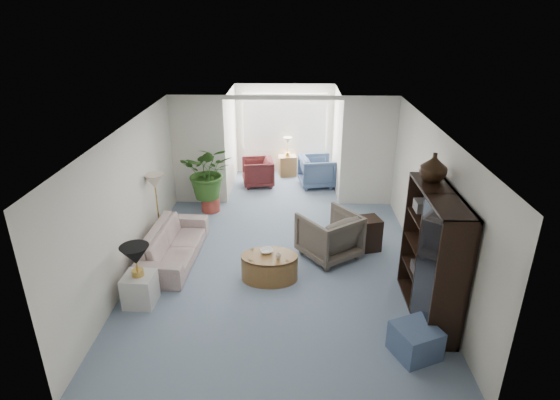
{
  "coord_description": "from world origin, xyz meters",
  "views": [
    {
      "loc": [
        0.2,
        -6.85,
        4.28
      ],
      "look_at": [
        0.0,
        0.6,
        1.1
      ],
      "focal_mm": 29.47,
      "sensor_mm": 36.0,
      "label": 1
    }
  ],
  "objects_px": {
    "coffee_cup": "(278,256)",
    "cabinet_urn": "(434,167)",
    "floor_lamp": "(154,181)",
    "ottoman": "(415,341)",
    "entertainment_cabinet": "(433,256)",
    "sunroom_table": "(288,166)",
    "side_table_dark": "(365,234)",
    "sunroom_chair_maroon": "(258,172)",
    "table_lamp": "(135,255)",
    "sunroom_chair_blue": "(317,171)",
    "framed_picture": "(436,184)",
    "coffee_bowl": "(267,251)",
    "coffee_table": "(269,267)",
    "end_table": "(140,289)",
    "plant_pot": "(211,204)",
    "wingback_chair": "(329,235)",
    "sofa": "(174,244)"
  },
  "relations": [
    {
      "from": "framed_picture",
      "to": "cabinet_urn",
      "type": "bearing_deg",
      "value": -116.03
    },
    {
      "from": "side_table_dark",
      "to": "sunroom_chair_maroon",
      "type": "xyz_separation_m",
      "value": [
        -2.25,
        3.27,
        0.04
      ]
    },
    {
      "from": "end_table",
      "to": "coffee_bowl",
      "type": "relative_size",
      "value": 2.32
    },
    {
      "from": "side_table_dark",
      "to": "sunroom_chair_blue",
      "type": "height_order",
      "value": "sunroom_chair_blue"
    },
    {
      "from": "table_lamp",
      "to": "coffee_table",
      "type": "relative_size",
      "value": 0.46
    },
    {
      "from": "floor_lamp",
      "to": "ottoman",
      "type": "relative_size",
      "value": 0.67
    },
    {
      "from": "ottoman",
      "to": "coffee_bowl",
      "type": "bearing_deg",
      "value": 137.75
    },
    {
      "from": "coffee_table",
      "to": "entertainment_cabinet",
      "type": "bearing_deg",
      "value": -19.59
    },
    {
      "from": "side_table_dark",
      "to": "entertainment_cabinet",
      "type": "height_order",
      "value": "entertainment_cabinet"
    },
    {
      "from": "framed_picture",
      "to": "side_table_dark",
      "type": "relative_size",
      "value": 0.8
    },
    {
      "from": "entertainment_cabinet",
      "to": "plant_pot",
      "type": "height_order",
      "value": "entertainment_cabinet"
    },
    {
      "from": "coffee_bowl",
      "to": "ottoman",
      "type": "relative_size",
      "value": 0.41
    },
    {
      "from": "floor_lamp",
      "to": "ottoman",
      "type": "height_order",
      "value": "floor_lamp"
    },
    {
      "from": "table_lamp",
      "to": "wingback_chair",
      "type": "distance_m",
      "value": 3.4
    },
    {
      "from": "coffee_cup",
      "to": "cabinet_urn",
      "type": "height_order",
      "value": "cabinet_urn"
    },
    {
      "from": "plant_pot",
      "to": "sunroom_chair_maroon",
      "type": "xyz_separation_m",
      "value": [
        0.95,
        1.62,
        0.19
      ]
    },
    {
      "from": "table_lamp",
      "to": "end_table",
      "type": "bearing_deg",
      "value": 0.0
    },
    {
      "from": "end_table",
      "to": "sunroom_chair_maroon",
      "type": "relative_size",
      "value": 0.65
    },
    {
      "from": "coffee_cup",
      "to": "plant_pot",
      "type": "distance_m",
      "value": 3.28
    },
    {
      "from": "sunroom_chair_blue",
      "to": "side_table_dark",
      "type": "bearing_deg",
      "value": -176.64
    },
    {
      "from": "framed_picture",
      "to": "cabinet_urn",
      "type": "distance_m",
      "value": 0.68
    },
    {
      "from": "floor_lamp",
      "to": "side_table_dark",
      "type": "distance_m",
      "value": 4.06
    },
    {
      "from": "floor_lamp",
      "to": "coffee_cup",
      "type": "relative_size",
      "value": 3.85
    },
    {
      "from": "sofa",
      "to": "plant_pot",
      "type": "height_order",
      "value": "sofa"
    },
    {
      "from": "coffee_cup",
      "to": "side_table_dark",
      "type": "relative_size",
      "value": 0.15
    },
    {
      "from": "framed_picture",
      "to": "coffee_bowl",
      "type": "xyz_separation_m",
      "value": [
        -2.67,
        -0.02,
        -1.22
      ]
    },
    {
      "from": "framed_picture",
      "to": "table_lamp",
      "type": "bearing_deg",
      "value": -169.27
    },
    {
      "from": "side_table_dark",
      "to": "coffee_bowl",
      "type": "bearing_deg",
      "value": -151.2
    },
    {
      "from": "sofa",
      "to": "floor_lamp",
      "type": "height_order",
      "value": "floor_lamp"
    },
    {
      "from": "entertainment_cabinet",
      "to": "sunroom_table",
      "type": "xyz_separation_m",
      "value": [
        -2.14,
        5.96,
        -0.69
      ]
    },
    {
      "from": "table_lamp",
      "to": "side_table_dark",
      "type": "xyz_separation_m",
      "value": [
        3.7,
        1.83,
        -0.54
      ]
    },
    {
      "from": "table_lamp",
      "to": "ottoman",
      "type": "bearing_deg",
      "value": -14.47
    },
    {
      "from": "end_table",
      "to": "sunroom_chair_maroon",
      "type": "distance_m",
      "value": 5.31
    },
    {
      "from": "floor_lamp",
      "to": "ottoman",
      "type": "distance_m",
      "value": 5.29
    },
    {
      "from": "sofa",
      "to": "coffee_table",
      "type": "height_order",
      "value": "sofa"
    },
    {
      "from": "coffee_cup",
      "to": "table_lamp",
      "type": "bearing_deg",
      "value": -162.99
    },
    {
      "from": "floor_lamp",
      "to": "table_lamp",
      "type": "bearing_deg",
      "value": -83.28
    },
    {
      "from": "end_table",
      "to": "floor_lamp",
      "type": "height_order",
      "value": "floor_lamp"
    },
    {
      "from": "wingback_chair",
      "to": "sunroom_chair_blue",
      "type": "bearing_deg",
      "value": -125.04
    },
    {
      "from": "sunroom_chair_blue",
      "to": "coffee_table",
      "type": "bearing_deg",
      "value": 157.55
    },
    {
      "from": "wingback_chair",
      "to": "sunroom_chair_maroon",
      "type": "xyz_separation_m",
      "value": [
        -1.55,
        3.57,
        -0.08
      ]
    },
    {
      "from": "coffee_table",
      "to": "sunroom_chair_blue",
      "type": "bearing_deg",
      "value": 77.16
    },
    {
      "from": "wingback_chair",
      "to": "coffee_table",
      "type": "bearing_deg",
      "value": 1.06
    },
    {
      "from": "coffee_cup",
      "to": "sofa",
      "type": "bearing_deg",
      "value": 159.65
    },
    {
      "from": "framed_picture",
      "to": "coffee_table",
      "type": "bearing_deg",
      "value": -177.32
    },
    {
      "from": "entertainment_cabinet",
      "to": "coffee_cup",
      "type": "bearing_deg",
      "value": 161.48
    },
    {
      "from": "entertainment_cabinet",
      "to": "ottoman",
      "type": "relative_size",
      "value": 3.62
    },
    {
      "from": "end_table",
      "to": "entertainment_cabinet",
      "type": "xyz_separation_m",
      "value": [
        4.34,
        -0.1,
        0.71
      ]
    },
    {
      "from": "table_lamp",
      "to": "sunroom_chair_blue",
      "type": "xyz_separation_m",
      "value": [
        2.95,
        5.11,
        -0.47
      ]
    },
    {
      "from": "coffee_table",
      "to": "sunroom_chair_maroon",
      "type": "height_order",
      "value": "sunroom_chair_maroon"
    }
  ]
}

